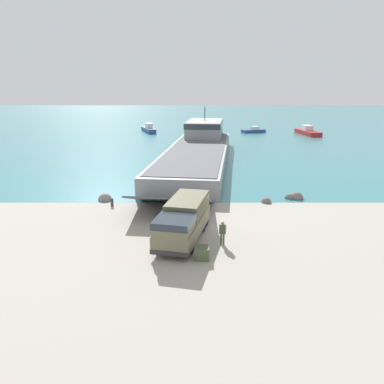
{
  "coord_description": "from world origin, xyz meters",
  "views": [
    {
      "loc": [
        -0.93,
        -29.25,
        11.02
      ],
      "look_at": [
        -0.89,
        2.25,
        1.98
      ],
      "focal_mm": 35.0,
      "sensor_mm": 36.0,
      "label": 1
    }
  ],
  "objects_px": {
    "moored_boat_b": "(253,130)",
    "cargo_crate": "(202,253)",
    "military_truck": "(183,220)",
    "mooring_bollard": "(111,202)",
    "moored_boat_a": "(148,129)",
    "soldier_on_ramp": "(222,231)",
    "moored_boat_c": "(307,132)",
    "landing_craft": "(198,148)"
  },
  "relations": [
    {
      "from": "mooring_bollard",
      "to": "moored_boat_b",
      "type": "bearing_deg",
      "value": 68.52
    },
    {
      "from": "soldier_on_ramp",
      "to": "moored_boat_c",
      "type": "xyz_separation_m",
      "value": [
        24.42,
        61.6,
        -0.34
      ]
    },
    {
      "from": "landing_craft",
      "to": "soldier_on_ramp",
      "type": "height_order",
      "value": "landing_craft"
    },
    {
      "from": "mooring_bollard",
      "to": "cargo_crate",
      "type": "distance_m",
      "value": 13.86
    },
    {
      "from": "soldier_on_ramp",
      "to": "moored_boat_c",
      "type": "height_order",
      "value": "moored_boat_c"
    },
    {
      "from": "soldier_on_ramp",
      "to": "landing_craft",
      "type": "bearing_deg",
      "value": -157.07
    },
    {
      "from": "moored_boat_a",
      "to": "moored_boat_b",
      "type": "height_order",
      "value": "moored_boat_a"
    },
    {
      "from": "landing_craft",
      "to": "military_truck",
      "type": "bearing_deg",
      "value": -86.37
    },
    {
      "from": "soldier_on_ramp",
      "to": "moored_boat_b",
      "type": "height_order",
      "value": "soldier_on_ramp"
    },
    {
      "from": "military_truck",
      "to": "mooring_bollard",
      "type": "height_order",
      "value": "military_truck"
    },
    {
      "from": "moored_boat_a",
      "to": "mooring_bollard",
      "type": "height_order",
      "value": "moored_boat_a"
    },
    {
      "from": "landing_craft",
      "to": "moored_boat_a",
      "type": "distance_m",
      "value": 36.6
    },
    {
      "from": "moored_boat_c",
      "to": "cargo_crate",
      "type": "distance_m",
      "value": 68.87
    },
    {
      "from": "military_truck",
      "to": "moored_boat_c",
      "type": "relative_size",
      "value": 0.89
    },
    {
      "from": "military_truck",
      "to": "cargo_crate",
      "type": "xyz_separation_m",
      "value": [
        1.35,
        -3.32,
        -1.09
      ]
    },
    {
      "from": "moored_boat_a",
      "to": "mooring_bollard",
      "type": "relative_size",
      "value": 11.39
    },
    {
      "from": "landing_craft",
      "to": "moored_boat_c",
      "type": "height_order",
      "value": "landing_craft"
    },
    {
      "from": "moored_boat_c",
      "to": "mooring_bollard",
      "type": "height_order",
      "value": "moored_boat_c"
    },
    {
      "from": "military_truck",
      "to": "moored_boat_a",
      "type": "distance_m",
      "value": 65.98
    },
    {
      "from": "moored_boat_b",
      "to": "mooring_bollard",
      "type": "relative_size",
      "value": 7.67
    },
    {
      "from": "moored_boat_c",
      "to": "mooring_bollard",
      "type": "xyz_separation_m",
      "value": [
        -34.14,
        -52.69,
        -0.26
      ]
    },
    {
      "from": "moored_boat_b",
      "to": "mooring_bollard",
      "type": "xyz_separation_m",
      "value": [
        -22.42,
        -56.97,
        -0.06
      ]
    },
    {
      "from": "moored_boat_b",
      "to": "cargo_crate",
      "type": "distance_m",
      "value": 69.55
    },
    {
      "from": "military_truck",
      "to": "soldier_on_ramp",
      "type": "bearing_deg",
      "value": 81.36
    },
    {
      "from": "moored_boat_c",
      "to": "moored_boat_a",
      "type": "bearing_deg",
      "value": -15.3
    },
    {
      "from": "moored_boat_a",
      "to": "military_truck",
      "type": "bearing_deg",
      "value": -99.96
    },
    {
      "from": "moored_boat_b",
      "to": "military_truck",
      "type": "bearing_deg",
      "value": 149.45
    },
    {
      "from": "moored_boat_c",
      "to": "moored_boat_b",
      "type": "bearing_deg",
      "value": -28.07
    },
    {
      "from": "soldier_on_ramp",
      "to": "military_truck",
      "type": "bearing_deg",
      "value": -90.52
    },
    {
      "from": "soldier_on_ramp",
      "to": "moored_boat_a",
      "type": "distance_m",
      "value": 67.54
    },
    {
      "from": "soldier_on_ramp",
      "to": "mooring_bollard",
      "type": "height_order",
      "value": "soldier_on_ramp"
    },
    {
      "from": "landing_craft",
      "to": "moored_boat_c",
      "type": "xyz_separation_m",
      "value": [
        25.53,
        29.98,
        -1.09
      ]
    },
    {
      "from": "landing_craft",
      "to": "moored_boat_a",
      "type": "relative_size",
      "value": 4.96
    },
    {
      "from": "moored_boat_b",
      "to": "mooring_bollard",
      "type": "height_order",
      "value": "moored_boat_b"
    },
    {
      "from": "soldier_on_ramp",
      "to": "moored_boat_c",
      "type": "bearing_deg",
      "value": 179.29
    },
    {
      "from": "soldier_on_ramp",
      "to": "moored_boat_a",
      "type": "xyz_separation_m",
      "value": [
        -12.69,
        66.33,
        -0.29
      ]
    },
    {
      "from": "mooring_bollard",
      "to": "cargo_crate",
      "type": "relative_size",
      "value": 0.78
    },
    {
      "from": "moored_boat_b",
      "to": "mooring_bollard",
      "type": "bearing_deg",
      "value": 141.42
    },
    {
      "from": "soldier_on_ramp",
      "to": "moored_boat_a",
      "type": "height_order",
      "value": "moored_boat_a"
    },
    {
      "from": "landing_craft",
      "to": "mooring_bollard",
      "type": "height_order",
      "value": "landing_craft"
    },
    {
      "from": "military_truck",
      "to": "mooring_bollard",
      "type": "bearing_deg",
      "value": -125.65
    },
    {
      "from": "moored_boat_a",
      "to": "moored_boat_b",
      "type": "bearing_deg",
      "value": -19.61
    }
  ]
}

